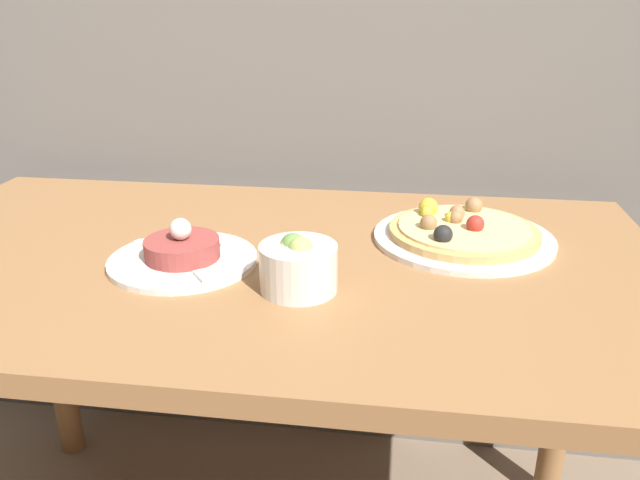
# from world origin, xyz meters

# --- Properties ---
(dining_table) EXTENTS (1.35, 0.76, 0.74)m
(dining_table) POSITION_xyz_m (0.00, 0.38, 0.64)
(dining_table) COLOR olive
(dining_table) RESTS_ON ground_plane
(pizza_plate) EXTENTS (0.32, 0.32, 0.06)m
(pizza_plate) POSITION_xyz_m (0.34, 0.50, 0.76)
(pizza_plate) COLOR silver
(pizza_plate) RESTS_ON dining_table
(tartare_plate) EXTENTS (0.24, 0.24, 0.08)m
(tartare_plate) POSITION_xyz_m (-0.11, 0.33, 0.76)
(tartare_plate) COLOR silver
(tartare_plate) RESTS_ON dining_table
(small_bowl) EXTENTS (0.11, 0.11, 0.08)m
(small_bowl) POSITION_xyz_m (0.09, 0.26, 0.78)
(small_bowl) COLOR silver
(small_bowl) RESTS_ON dining_table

